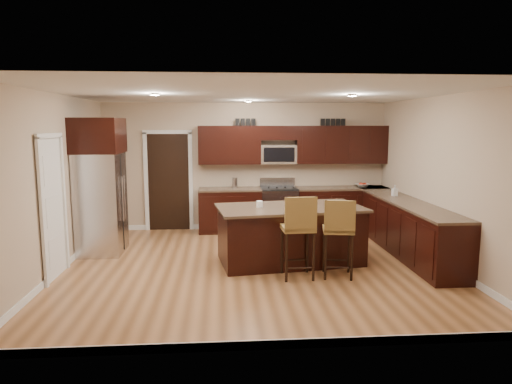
{
  "coord_description": "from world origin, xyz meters",
  "views": [
    {
      "loc": [
        -0.51,
        -7.01,
        2.22
      ],
      "look_at": [
        0.04,
        0.4,
        1.14
      ],
      "focal_mm": 32.0,
      "sensor_mm": 36.0,
      "label": 1
    }
  ],
  "objects": [
    {
      "name": "floor",
      "position": [
        0.0,
        0.0,
        0.0
      ],
      "size": [
        6.0,
        6.0,
        0.0
      ],
      "primitive_type": "plane",
      "color": "#A06B3F",
      "rests_on": "ground"
    },
    {
      "name": "ceiling",
      "position": [
        0.0,
        0.0,
        2.7
      ],
      "size": [
        6.0,
        6.0,
        0.0
      ],
      "primitive_type": "plane",
      "rotation": [
        3.14,
        0.0,
        0.0
      ],
      "color": "silver",
      "rests_on": "wall_back"
    },
    {
      "name": "wall_back",
      "position": [
        0.0,
        2.75,
        1.35
      ],
      "size": [
        6.0,
        0.0,
        6.0
      ],
      "primitive_type": "plane",
      "rotation": [
        1.57,
        0.0,
        0.0
      ],
      "color": "tan",
      "rests_on": "floor"
    },
    {
      "name": "wall_left",
      "position": [
        -3.0,
        0.0,
        1.35
      ],
      "size": [
        0.0,
        5.5,
        5.5
      ],
      "primitive_type": "plane",
      "rotation": [
        1.57,
        0.0,
        1.57
      ],
      "color": "tan",
      "rests_on": "floor"
    },
    {
      "name": "wall_right",
      "position": [
        3.0,
        0.0,
        1.35
      ],
      "size": [
        0.0,
        5.5,
        5.5
      ],
      "primitive_type": "plane",
      "rotation": [
        1.57,
        0.0,
        -1.57
      ],
      "color": "tan",
      "rests_on": "floor"
    },
    {
      "name": "base_cabinets",
      "position": [
        1.9,
        1.45,
        0.46
      ],
      "size": [
        4.02,
        3.96,
        0.92
      ],
      "color": "black",
      "rests_on": "floor"
    },
    {
      "name": "upper_cabinets",
      "position": [
        1.04,
        2.58,
        1.84
      ],
      "size": [
        4.0,
        0.33,
        0.8
      ],
      "color": "black",
      "rests_on": "wall_back"
    },
    {
      "name": "range",
      "position": [
        0.68,
        2.45,
        0.47
      ],
      "size": [
        0.76,
        0.64,
        1.11
      ],
      "color": "silver",
      "rests_on": "floor"
    },
    {
      "name": "microwave",
      "position": [
        0.68,
        2.6,
        1.62
      ],
      "size": [
        0.76,
        0.31,
        0.4
      ],
      "primitive_type": "cube",
      "color": "silver",
      "rests_on": "upper_cabinets"
    },
    {
      "name": "doorway",
      "position": [
        -1.65,
        2.73,
        1.03
      ],
      "size": [
        0.85,
        0.03,
        2.06
      ],
      "primitive_type": "cube",
      "color": "black",
      "rests_on": "floor"
    },
    {
      "name": "pantry_door",
      "position": [
        -2.98,
        -0.3,
        1.02
      ],
      "size": [
        0.03,
        0.8,
        2.04
      ],
      "primitive_type": "cube",
      "color": "white",
      "rests_on": "floor"
    },
    {
      "name": "letter_decor",
      "position": [
        0.9,
        2.58,
        2.29
      ],
      "size": [
        2.2,
        0.03,
        0.15
      ],
      "primitive_type": null,
      "color": "black",
      "rests_on": "upper_cabinets"
    },
    {
      "name": "island",
      "position": [
        0.59,
        0.2,
        0.43
      ],
      "size": [
        2.48,
        1.53,
        0.92
      ],
      "rotation": [
        0.0,
        0.0,
        0.14
      ],
      "color": "black",
      "rests_on": "floor"
    },
    {
      "name": "stool_mid",
      "position": [
        0.58,
        -0.65,
        0.77
      ],
      "size": [
        0.48,
        0.48,
        1.23
      ],
      "rotation": [
        0.0,
        0.0,
        0.04
      ],
      "color": "olive",
      "rests_on": "floor"
    },
    {
      "name": "stool_right",
      "position": [
        1.17,
        -0.64,
        0.73
      ],
      "size": [
        0.5,
        0.5,
        1.17
      ],
      "rotation": [
        0.0,
        0.0,
        -0.16
      ],
      "color": "olive",
      "rests_on": "floor"
    },
    {
      "name": "refrigerator",
      "position": [
        -2.62,
        1.0,
        1.21
      ],
      "size": [
        0.79,
        0.94,
        2.35
      ],
      "color": "silver",
      "rests_on": "floor"
    },
    {
      "name": "floor_mat",
      "position": [
        1.47,
        1.85,
        0.01
      ],
      "size": [
        1.03,
        0.79,
        0.01
      ],
      "primitive_type": "cube",
      "rotation": [
        0.0,
        0.0,
        -0.2
      ],
      "color": "brown",
      "rests_on": "floor"
    },
    {
      "name": "fruit_bowl",
      "position": [
        2.48,
        2.45,
        0.96
      ],
      "size": [
        0.3,
        0.3,
        0.07
      ],
      "primitive_type": "imported",
      "rotation": [
        0.0,
        0.0,
        0.04
      ],
      "color": "silver",
      "rests_on": "base_cabinets"
    },
    {
      "name": "soap_bottle",
      "position": [
        2.7,
        1.19,
        1.02
      ],
      "size": [
        0.1,
        0.1,
        0.2
      ],
      "primitive_type": "imported",
      "rotation": [
        0.0,
        0.0,
        0.11
      ],
      "color": "#B2B2B2",
      "rests_on": "base_cabinets"
    },
    {
      "name": "canister_tall",
      "position": [
        -0.25,
        2.45,
        1.03
      ],
      "size": [
        0.12,
        0.12,
        0.22
      ],
      "primitive_type": "cylinder",
      "color": "silver",
      "rests_on": "base_cabinets"
    },
    {
      "name": "canister_short",
      "position": [
        -0.25,
        2.45,
        1.0
      ],
      "size": [
        0.11,
        0.11,
        0.16
      ],
      "primitive_type": "cylinder",
      "color": "silver",
      "rests_on": "base_cabinets"
    },
    {
      "name": "island_jar",
      "position": [
        0.09,
        0.2,
        0.97
      ],
      "size": [
        0.1,
        0.1,
        0.1
      ],
      "primitive_type": "cylinder",
      "color": "white",
      "rests_on": "island"
    }
  ]
}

